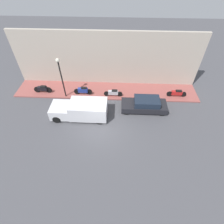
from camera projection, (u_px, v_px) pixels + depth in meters
name	position (u px, v px, depth m)	size (l,w,h in m)	color
ground_plane	(102.00, 127.00, 14.93)	(60.00, 60.00, 0.00)	#47474C
sidewalk	(106.00, 91.00, 18.44)	(2.86, 18.71, 0.11)	#934C47
building_facade	(107.00, 59.00, 17.62)	(0.30, 18.71, 5.64)	#B2A899
parked_car	(145.00, 105.00, 16.03)	(1.66, 4.14, 1.29)	black
delivery_van	(80.00, 110.00, 15.26)	(1.90, 4.90, 1.60)	silver
motorcycle_red	(177.00, 93.00, 17.40)	(0.30, 1.94, 0.74)	#B21E1E
motorcycle_black	(43.00, 89.00, 17.84)	(0.30, 1.83, 0.81)	black
scooter_silver	(113.00, 93.00, 17.44)	(0.30, 1.86, 0.74)	#B7B7BF
motorcycle_blue	(83.00, 91.00, 17.61)	(0.30, 1.86, 0.85)	navy
streetlamp	(60.00, 72.00, 15.77)	(0.35, 0.35, 4.12)	black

